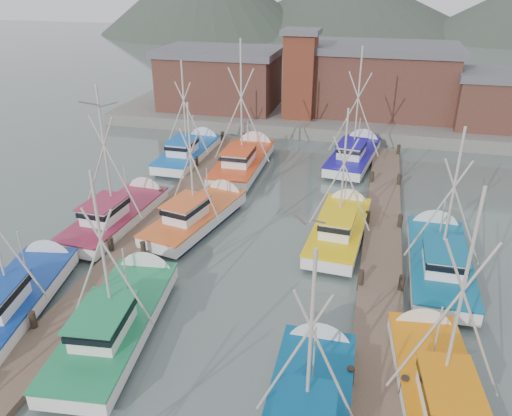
% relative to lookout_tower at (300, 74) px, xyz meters
% --- Properties ---
extents(ground, '(260.00, 260.00, 0.00)m').
position_rel_lookout_tower_xyz_m(ground, '(2.00, -33.00, -5.55)').
color(ground, '#44514F').
rests_on(ground, ground).
extents(dock_left, '(2.30, 46.00, 1.50)m').
position_rel_lookout_tower_xyz_m(dock_left, '(-5.00, -28.96, -5.34)').
color(dock_left, brown).
rests_on(dock_left, ground).
extents(dock_right, '(2.30, 46.00, 1.50)m').
position_rel_lookout_tower_xyz_m(dock_right, '(9.00, -28.96, -5.34)').
color(dock_right, brown).
rests_on(dock_right, ground).
extents(quay, '(44.00, 16.00, 1.20)m').
position_rel_lookout_tower_xyz_m(quay, '(2.00, 4.00, -4.95)').
color(quay, gray).
rests_on(quay, ground).
extents(shed_left, '(12.72, 8.48, 6.20)m').
position_rel_lookout_tower_xyz_m(shed_left, '(-9.00, 2.00, -1.21)').
color(shed_left, brown).
rests_on(shed_left, quay).
extents(shed_center, '(14.84, 9.54, 6.90)m').
position_rel_lookout_tower_xyz_m(shed_center, '(8.00, 4.00, -0.86)').
color(shed_center, brown).
rests_on(shed_center, quay).
extents(shed_right, '(8.48, 6.36, 5.20)m').
position_rel_lookout_tower_xyz_m(shed_right, '(19.00, 1.00, -1.71)').
color(shed_right, brown).
rests_on(shed_right, quay).
extents(lookout_tower, '(3.60, 3.60, 8.50)m').
position_rel_lookout_tower_xyz_m(lookout_tower, '(0.00, 0.00, 0.00)').
color(lookout_tower, maroon).
rests_on(lookout_tower, quay).
extents(distant_hills, '(175.00, 140.00, 42.00)m').
position_rel_lookout_tower_xyz_m(distant_hills, '(-10.76, 89.59, -5.55)').
color(distant_hills, '#3E483C').
rests_on(distant_hills, ground).
extents(boat_4, '(4.15, 10.16, 8.97)m').
position_rel_lookout_tower_xyz_m(boat_4, '(-2.40, -33.68, -4.87)').
color(boat_4, black).
rests_on(boat_4, ground).
extents(boat_5, '(3.51, 9.49, 8.56)m').
position_rel_lookout_tower_xyz_m(boat_5, '(6.66, -36.84, -4.87)').
color(boat_5, black).
rests_on(boat_5, ground).
extents(boat_6, '(4.43, 9.61, 9.08)m').
position_rel_lookout_tower_xyz_m(boat_6, '(-7.98, -33.35, -4.87)').
color(boat_6, black).
rests_on(boat_6, ground).
extents(boat_7, '(3.97, 9.22, 9.91)m').
position_rel_lookout_tower_xyz_m(boat_7, '(11.19, -34.48, -4.86)').
color(boat_7, black).
rests_on(boat_7, ground).
extents(boat_8, '(4.59, 9.53, 8.87)m').
position_rel_lookout_tower_xyz_m(boat_8, '(-2.47, -22.92, -4.87)').
color(boat_8, black).
rests_on(boat_8, ground).
extents(boat_9, '(3.62, 9.26, 8.98)m').
position_rel_lookout_tower_xyz_m(boat_9, '(6.45, -22.48, -4.87)').
color(boat_9, black).
rests_on(boat_9, ground).
extents(boat_10, '(4.10, 9.65, 9.98)m').
position_rel_lookout_tower_xyz_m(boat_10, '(-7.46, -24.14, -4.86)').
color(boat_10, black).
rests_on(boat_10, ground).
extents(boat_11, '(3.81, 9.75, 9.19)m').
position_rel_lookout_tower_xyz_m(boat_11, '(11.99, -24.90, -4.87)').
color(boat_11, black).
rests_on(boat_11, ground).
extents(boat_12, '(4.55, 10.39, 11.37)m').
position_rel_lookout_tower_xyz_m(boat_12, '(-2.32, -12.58, -4.86)').
color(boat_12, black).
rests_on(boat_12, ground).
extents(boat_13, '(4.32, 10.06, 10.52)m').
position_rel_lookout_tower_xyz_m(boat_13, '(6.40, -8.91, -4.86)').
color(boat_13, black).
rests_on(boat_13, ground).
extents(boat_14, '(3.86, 9.50, 9.30)m').
position_rel_lookout_tower_xyz_m(boat_14, '(-7.44, -11.64, -4.87)').
color(boat_14, black).
rests_on(boat_14, ground).
extents(gull_near, '(1.54, 0.66, 0.24)m').
position_rel_lookout_tower_xyz_m(gull_near, '(-2.40, -33.14, 4.70)').
color(gull_near, gray).
rests_on(gull_near, ground).
extents(gull_far, '(1.47, 0.65, 0.24)m').
position_rel_lookout_tower_xyz_m(gull_far, '(5.62, -31.11, -0.30)').
color(gull_far, gray).
rests_on(gull_far, ground).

